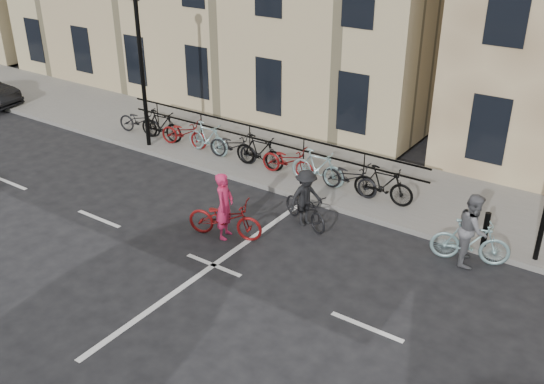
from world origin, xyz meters
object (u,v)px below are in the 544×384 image
Objects in this scene: lamp_post at (140,47)px; cyclist_pink at (225,215)px; cyclist_grey at (471,235)px; cyclist_dark at (306,203)px.

cyclist_pink is at bearing -28.34° from lamp_post.
lamp_post reaches higher than cyclist_pink.
cyclist_grey is (11.36, -0.83, -2.77)m from lamp_post.
cyclist_pink is 5.96m from cyclist_grey.
cyclist_grey is at bearing -58.37° from cyclist_dark.
cyclist_dark is (-4.15, -0.63, -0.11)m from cyclist_grey.
lamp_post is 2.53× the size of cyclist_pink.
cyclist_grey is at bearing -83.86° from cyclist_pink.
lamp_post is 11.72m from cyclist_grey.
cyclist_dark is at bearing -54.81° from cyclist_pink.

